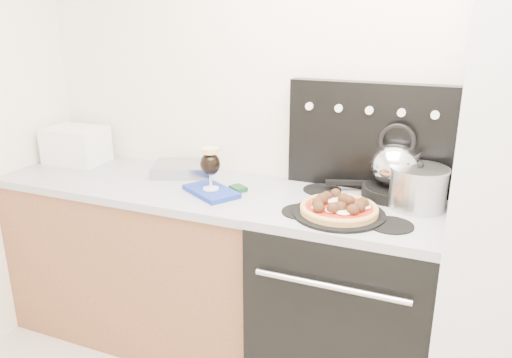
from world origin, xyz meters
The scene contains 15 objects.
room_shell centered at (0.00, 0.29, 1.25)m, with size 3.52×3.01×2.52m.
base_cabinet centered at (-1.02, 1.20, 0.43)m, with size 1.45×0.60×0.86m, color brown.
countertop centered at (-1.02, 1.20, 0.88)m, with size 1.48×0.63×0.04m, color #AAA9B5.
stove_body centered at (0.08, 1.18, 0.44)m, with size 0.76×0.65×0.88m, color black.
cooktop centered at (0.08, 1.18, 0.90)m, with size 0.76×0.65×0.04m, color #ADADB2.
backguard centered at (0.08, 1.45, 1.17)m, with size 0.76×0.08×0.50m, color black.
toaster_oven centered at (-1.55, 1.31, 1.00)m, with size 0.32×0.24×0.20m, color white.
foil_sheet centered at (-0.87, 1.34, 0.93)m, with size 0.30×0.22×0.06m, color silver.
oven_mitt centered at (-0.59, 1.13, 0.91)m, with size 0.28×0.16×0.02m, color #1C34A0.
beer_glass centered at (-0.59, 1.13, 1.03)m, with size 0.10×0.10×0.21m, color black, non-canonical shape.
pizza_pan centered at (0.05, 1.06, 0.93)m, with size 0.38×0.38×0.01m, color black.
pizza centered at (0.05, 1.06, 0.95)m, with size 0.32×0.32×0.05m, color gold, non-canonical shape.
skillet centered at (0.22, 1.36, 0.94)m, with size 0.28×0.28×0.05m, color black.
tea_kettle centered at (0.22, 1.36, 1.09)m, with size 0.22×0.22×0.24m, color silver, non-canonical shape.
stock_pot centered at (0.33, 1.26, 1.01)m, with size 0.24×0.24×0.17m, color #BCBCBC.
Camera 1 is at (0.47, -0.84, 1.71)m, focal length 35.00 mm.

